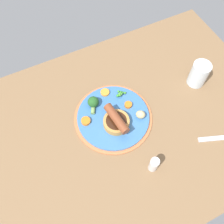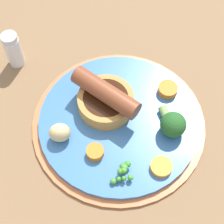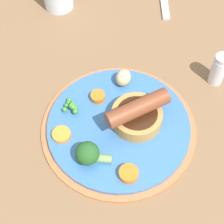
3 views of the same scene
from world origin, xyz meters
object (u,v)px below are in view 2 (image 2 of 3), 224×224
dinner_plate (119,122)px  salt_shaker (13,50)px  carrot_slice_6 (161,167)px  broccoli_floret_near (173,124)px  carrot_slice_3 (95,152)px  potato_chunk_1 (60,133)px  sausage_pudding (106,99)px  pea_pile (123,170)px  carrot_slice_1 (168,90)px

dinner_plate → salt_shaker: 22.73cm
carrot_slice_6 → broccoli_floret_near: bearing=-153.6°
broccoli_floret_near → carrot_slice_3: broccoli_floret_near is taller
dinner_plate → potato_chunk_1: bearing=-27.3°
broccoli_floret_near → carrot_slice_6: (6.12, 3.04, -1.52)cm
sausage_pudding → carrot_slice_3: size_ratio=4.42×
pea_pile → dinner_plate: bearing=-132.5°
sausage_pudding → carrot_slice_1: (-9.34, 5.50, -1.65)cm
pea_pile → salt_shaker: bearing=-95.5°
dinner_plate → potato_chunk_1: 10.01cm
pea_pile → potato_chunk_1: bearing=-77.9°
carrot_slice_1 → carrot_slice_3: size_ratio=1.21×
dinner_plate → carrot_slice_6: carrot_slice_6 is taller
dinner_plate → salt_shaker: bearing=-81.3°
sausage_pudding → broccoli_floret_near: bearing=-165.4°
dinner_plate → carrot_slice_3: bearing=12.2°
dinner_plate → carrot_slice_6: size_ratio=8.54×
dinner_plate → carrot_slice_6: 10.51cm
salt_shaker → potato_chunk_1: bearing=73.7°
sausage_pudding → broccoli_floret_near: (-4.09, 10.59, -0.34)cm
broccoli_floret_near → carrot_slice_1: (-5.25, -5.08, -1.31)cm
carrot_slice_1 → sausage_pudding: bearing=-30.5°
sausage_pudding → broccoli_floret_near: size_ratio=2.00×
potato_chunk_1 → carrot_slice_1: size_ratio=1.03×
sausage_pudding → carrot_slice_3: bearing=116.8°
carrot_slice_6 → salt_shaker: salt_shaker is taller
carrot_slice_3 → carrot_slice_1: bearing=177.6°
carrot_slice_6 → pea_pile: bearing=-37.5°
dinner_plate → broccoli_floret_near: size_ratio=4.72×
broccoli_floret_near → potato_chunk_1: broccoli_floret_near is taller
dinner_plate → salt_shaker: salt_shaker is taller
salt_shaker → broccoli_floret_near: bearing=105.0°
pea_pile → carrot_slice_6: (-4.61, 3.54, -0.72)cm
broccoli_floret_near → potato_chunk_1: bearing=-103.6°
pea_pile → carrot_slice_3: 5.36cm
sausage_pudding → potato_chunk_1: (9.05, -1.13, -0.69)cm
dinner_plate → sausage_pudding: size_ratio=2.36×
sausage_pudding → salt_shaker: (3.84, -18.96, -0.20)cm
dinner_plate → carrot_slice_6: bearing=81.1°
carrot_slice_3 → potato_chunk_1: bearing=-73.6°
carrot_slice_3 → salt_shaker: 24.05cm
dinner_plate → carrot_slice_1: (-9.76, 2.19, 1.47)cm
potato_chunk_1 → carrot_slice_1: potato_chunk_1 is taller
dinner_plate → carrot_slice_6: (1.61, 10.31, 1.27)cm
carrot_slice_6 → dinner_plate: bearing=-98.9°
carrot_slice_3 → carrot_slice_6: carrot_slice_3 is taller
dinner_plate → broccoli_floret_near: (-4.51, 7.27, 2.79)cm
potato_chunk_1 → salt_shaker: (-5.21, -17.83, 0.48)cm
pea_pile → broccoli_floret_near: size_ratio=0.74×
dinner_plate → pea_pile: size_ratio=6.42×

